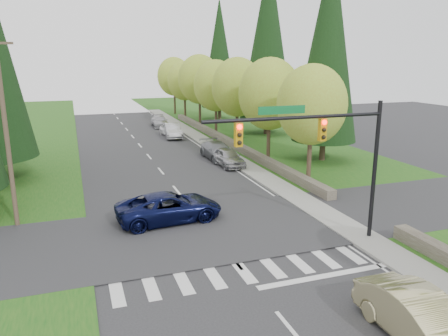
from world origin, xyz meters
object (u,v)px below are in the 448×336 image
parked_car_d (171,130)px  parked_car_e (160,121)px  suv_navy (169,207)px  parked_car_c (173,131)px  sedan_champagne (421,320)px  parked_car_a (228,157)px  parked_car_b (218,151)px

parked_car_d → parked_car_e: bearing=81.0°
suv_navy → parked_car_c: size_ratio=1.20×
parked_car_e → sedan_champagne: bearing=-88.0°
sedan_champagne → suv_navy: sedan_champagne is taller
parked_car_d → parked_car_e: parked_car_e is taller
parked_car_c → parked_car_d: size_ratio=1.20×
parked_car_d → parked_car_c: bearing=-97.8°
suv_navy → parked_car_a: size_ratio=1.32×
parked_car_d → parked_car_e: size_ratio=0.84×
parked_car_a → parked_car_e: 22.82m
sedan_champagne → parked_car_e: bearing=89.4°
parked_car_e → parked_car_d: bearing=-88.0°
suv_navy → parked_car_e: (6.01, 33.62, -0.11)m
parked_car_b → parked_car_c: size_ratio=1.06×
suv_navy → parked_car_c: bearing=-18.2°
parked_car_d → suv_navy: bearing=-110.3°
sedan_champagne → parked_car_e: 46.59m
suv_navy → parked_car_a: bearing=-38.9°
parked_car_a → parked_car_d: size_ratio=1.09×
parked_car_b → parked_car_e: 20.09m
parked_car_a → parked_car_e: (-1.26, 22.79, -0.05)m
parked_car_b → parked_car_e: bearing=91.8°
suv_navy → parked_car_b: size_ratio=1.13×
sedan_champagne → parked_car_a: (2.12, 23.80, -0.06)m
parked_car_b → parked_car_e: parked_car_b is taller
parked_car_a → parked_car_d: 15.69m
sedan_champagne → parked_car_d: size_ratio=1.22×
parked_car_b → parked_car_d: bearing=94.4°
parked_car_c → parked_car_d: bearing=96.2°
sedan_champagne → parked_car_c: (0.72, 38.22, -0.02)m
parked_car_c → parked_car_b: bearing=-76.9°
parked_car_c → parked_car_d: parked_car_c is taller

